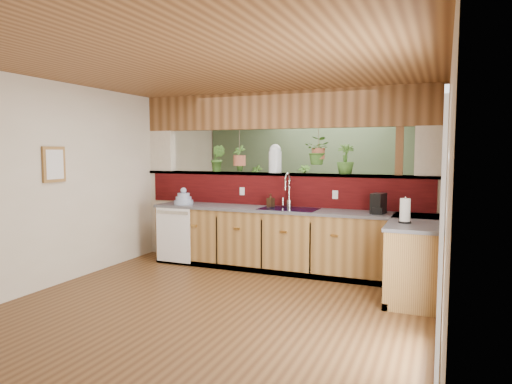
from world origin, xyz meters
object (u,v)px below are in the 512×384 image
at_px(faucet, 288,189).
at_px(paper_towel, 405,211).
at_px(soap_dispenser, 271,200).
at_px(coffee_maker, 378,204).
at_px(dish_stack, 184,199).
at_px(glass_jar, 275,158).
at_px(shelving_console, 287,214).

relative_size(faucet, paper_towel, 1.70).
distance_m(faucet, paper_towel, 1.90).
relative_size(soap_dispenser, coffee_maker, 0.73).
bearing_deg(dish_stack, coffee_maker, 1.30).
distance_m(paper_towel, glass_jar, 2.32).
distance_m(faucet, shelving_console, 2.34).
distance_m(dish_stack, paper_towel, 3.35).
relative_size(faucet, dish_stack, 1.71).
height_order(dish_stack, shelving_console, dish_stack).
height_order(paper_towel, glass_jar, glass_jar).
bearing_deg(paper_towel, faucet, 153.20).
bearing_deg(glass_jar, dish_stack, -160.51).
distance_m(soap_dispenser, paper_towel, 2.11).
relative_size(dish_stack, shelving_console, 0.20).
bearing_deg(coffee_maker, faucet, -173.52).
height_order(dish_stack, glass_jar, glass_jar).
distance_m(soap_dispenser, coffee_maker, 1.56).
xyz_separation_m(glass_jar, shelving_console, (-0.45, 1.90, -1.11)).
relative_size(soap_dispenser, paper_towel, 0.65).
bearing_deg(dish_stack, paper_towel, -10.46).
relative_size(soap_dispenser, glass_jar, 0.45).
height_order(faucet, shelving_console, faucet).
xyz_separation_m(faucet, coffee_maker, (1.31, -0.18, -0.15)).
height_order(faucet, dish_stack, faucet).
distance_m(soap_dispenser, shelving_console, 2.27).
distance_m(dish_stack, shelving_console, 2.57).
xyz_separation_m(dish_stack, paper_towel, (3.30, -0.61, 0.06)).
height_order(soap_dispenser, paper_towel, paper_towel).
relative_size(soap_dispenser, shelving_console, 0.13).
bearing_deg(glass_jar, soap_dispenser, -83.87).
distance_m(dish_stack, glass_jar, 1.54).
height_order(faucet, coffee_maker, faucet).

